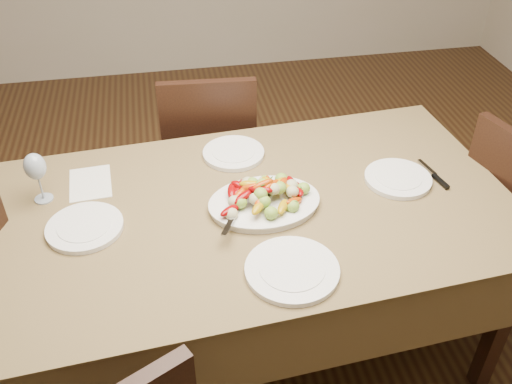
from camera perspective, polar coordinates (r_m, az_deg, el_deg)
The scene contains 13 objects.
floor at distance 2.44m, azimuth 1.62°, elevation -18.51°, with size 6.00×6.00×0.00m, color #392311.
dining_table at distance 2.27m, azimuth -0.00°, elevation -8.87°, with size 1.84×1.04×0.76m, color brown.
chair_far at distance 2.82m, azimuth -4.65°, elevation 4.04°, with size 0.42×0.42×0.95m, color black, non-canonical shape.
serving_platter at distance 2.00m, azimuth 0.83°, elevation -1.24°, with size 0.38×0.28×0.02m, color white.
roasted_vegetables at distance 1.97m, azimuth 0.85°, elevation 0.05°, with size 0.31×0.21×0.09m, color #720305, non-canonical shape.
serving_spoon at distance 1.94m, azimuth -0.71°, elevation -1.36°, with size 0.28×0.06×0.03m, color #9EA0A8, non-canonical shape.
plate_left at distance 2.00m, azimuth -16.75°, elevation -3.41°, with size 0.26×0.26×0.02m, color white.
plate_right at distance 2.20m, azimuth 14.00°, elevation 1.29°, with size 0.25×0.25×0.02m, color white.
plate_far at distance 2.27m, azimuth -2.26°, elevation 3.88°, with size 0.24×0.24×0.02m, color white.
plate_near at distance 1.77m, azimuth 3.62°, elevation -7.80°, with size 0.29×0.29×0.02m, color white.
wine_glass at distance 2.13m, azimuth -21.00°, elevation 1.48°, with size 0.08×0.08×0.20m, color #8C99A5, non-canonical shape.
menu_card at distance 2.21m, azimuth -16.24°, elevation 0.87°, with size 0.15×0.21×0.00m, color silver.
table_knife at distance 2.26m, azimuth 17.39°, elevation 1.59°, with size 0.02×0.20×0.01m, color #9EA0A8, non-canonical shape.
Camera 1 is at (-0.31, -1.34, 2.02)m, focal length 40.00 mm.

